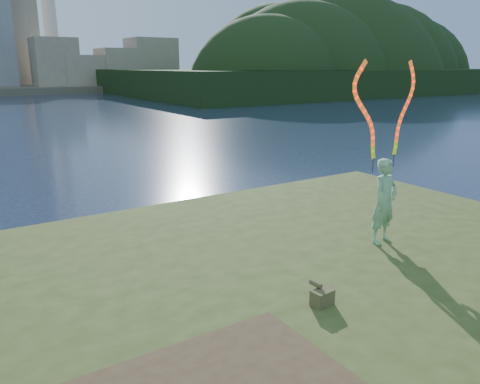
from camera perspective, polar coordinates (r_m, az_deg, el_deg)
ground at (r=9.62m, az=0.30°, el=-13.51°), size 320.00×320.00×0.00m
grassy_knoll at (r=7.89m, az=9.88°, el=-17.89°), size 20.00×18.00×0.80m
wooded_hill at (r=92.90m, az=11.29°, el=12.11°), size 78.00×50.00×63.00m
woman_with_ribbons at (r=10.61m, az=17.30°, el=1.26°), size 2.15×0.52×4.24m
canvas_bag at (r=7.99m, az=9.93°, el=-12.44°), size 0.38×0.43×0.34m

